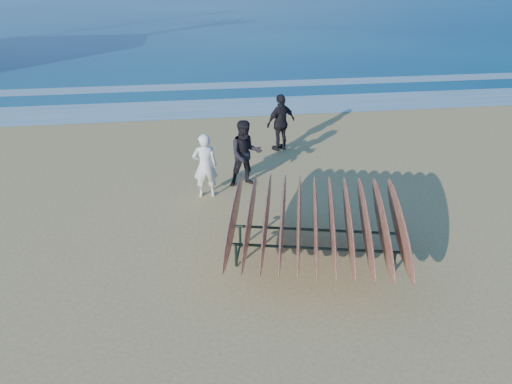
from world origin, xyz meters
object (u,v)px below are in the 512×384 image
Objects in this scene: person_white at (205,166)px; person_dark_b at (281,123)px; surfboard_rack at (315,221)px; person_dark_a at (246,154)px.

person_dark_b reaches higher than person_white.
person_dark_a is at bearing 117.65° from surfboard_rack.
surfboard_rack is 3.62m from person_white.
person_dark_a is at bearing 32.63° from person_dark_b.
person_dark_b is at bearing 98.70° from surfboard_rack.
person_dark_a is (1.04, 0.46, 0.06)m from person_white.
person_white is at bearing -161.95° from person_dark_a.
person_dark_b is at bearing 54.17° from person_dark_a.
person_dark_a reaches higher than person_white.
person_dark_b is (0.43, 5.81, -0.02)m from surfboard_rack.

